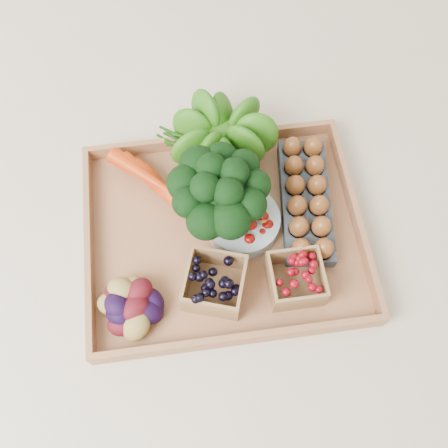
{
  "coord_description": "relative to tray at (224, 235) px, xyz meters",
  "views": [
    {
      "loc": [
        -0.06,
        -0.41,
        0.94
      ],
      "look_at": [
        0.0,
        0.0,
        0.06
      ],
      "focal_mm": 40.0,
      "sensor_mm": 36.0,
      "label": 1
    }
  ],
  "objects": [
    {
      "name": "punnet_raspberry",
      "position": [
        0.12,
        -0.13,
        0.04
      ],
      "size": [
        0.1,
        0.1,
        0.07
      ],
      "primitive_type": "cube",
      "rotation": [
        0.0,
        0.0,
        0.0
      ],
      "color": "#6C040D",
      "rests_on": "tray"
    },
    {
      "name": "cherry_bowl",
      "position": [
        0.04,
        0.01,
        0.03
      ],
      "size": [
        0.15,
        0.15,
        0.04
      ],
      "primitive_type": "cylinder",
      "color": "#8C9EA5",
      "rests_on": "tray"
    },
    {
      "name": "tray",
      "position": [
        0.0,
        0.0,
        0.0
      ],
      "size": [
        0.55,
        0.45,
        0.01
      ],
      "primitive_type": "cube",
      "color": "#9F6942",
      "rests_on": "ground"
    },
    {
      "name": "lettuce",
      "position": [
        0.02,
        0.2,
        0.08
      ],
      "size": [
        0.14,
        0.14,
        0.14
      ],
      "primitive_type": "sphere",
      "color": "#1D590E",
      "rests_on": "tray"
    },
    {
      "name": "carrots",
      "position": [
        -0.12,
        0.11,
        0.04
      ],
      "size": [
        0.24,
        0.17,
        0.06
      ],
      "primitive_type": null,
      "color": "#C33108",
      "rests_on": "tray"
    },
    {
      "name": "punnet_blackberry",
      "position": [
        -0.03,
        -0.12,
        0.04
      ],
      "size": [
        0.14,
        0.14,
        0.07
      ],
      "primitive_type": "cube",
      "rotation": [
        0.0,
        0.0,
        -0.32
      ],
      "color": "black",
      "rests_on": "tray"
    },
    {
      "name": "egg_carton",
      "position": [
        0.17,
        0.04,
        0.02
      ],
      "size": [
        0.13,
        0.29,
        0.03
      ],
      "primitive_type": "cube",
      "rotation": [
        0.0,
        0.0,
        -0.12
      ],
      "color": "#393F49",
      "rests_on": "tray"
    },
    {
      "name": "broccoli",
      "position": [
        -0.0,
        0.02,
        0.08
      ],
      "size": [
        0.19,
        0.19,
        0.15
      ],
      "primitive_type": null,
      "color": "black",
      "rests_on": "tray"
    },
    {
      "name": "potatoes",
      "position": [
        -0.19,
        -0.12,
        0.05
      ],
      "size": [
        0.15,
        0.15,
        0.08
      ],
      "primitive_type": null,
      "color": "#3F0A10",
      "rests_on": "tray"
    },
    {
      "name": "ground",
      "position": [
        0.0,
        0.0,
        -0.01
      ],
      "size": [
        4.0,
        4.0,
        0.0
      ],
      "primitive_type": "plane",
      "color": "beige",
      "rests_on": "ground"
    }
  ]
}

